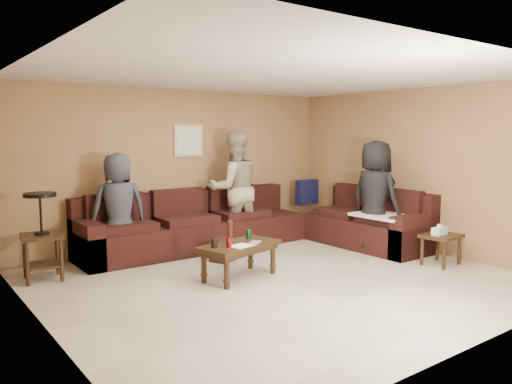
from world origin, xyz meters
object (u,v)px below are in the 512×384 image
Objects in this scene: side_table_right at (441,238)px; person_middle at (234,189)px; sectional_sofa at (260,228)px; person_right at (375,197)px; coffee_table at (239,249)px; end_table_left at (42,235)px; person_left at (119,208)px; waste_bin at (222,250)px.

side_table_right is 0.31× the size of person_middle.
sectional_sofa is 2.73× the size of person_right.
end_table_left reaches higher than coffee_table.
person_left is 3.79m from person_right.
person_left reaches higher than end_table_left.
side_table_right is at bearing 150.27° from person_left.
side_table_right is 4.47m from person_left.
end_table_left is 3.36× the size of waste_bin.
person_middle is at bearing 57.56° from coffee_table.
person_right is at bearing -21.82° from waste_bin.
person_right is (1.46, -1.66, -0.07)m from person_middle.
coffee_table is 0.67× the size of person_right.
waste_bin is (2.27, -0.55, -0.41)m from end_table_left.
side_table_right is at bearing -28.75° from end_table_left.
waste_bin is 1.32m from person_middle.
end_table_left is at bearing 151.25° from side_table_right.
end_table_left is at bearing 175.98° from sectional_sofa.
side_table_right is 3.20m from person_middle.
waste_bin is 1.56m from person_left.
coffee_table is 0.74× the size of person_left.
person_left reaches higher than coffee_table.
sectional_sofa is 0.98m from waste_bin.
side_table_right is 1.18m from person_right.
coffee_table is 1.90m from person_left.
sectional_sofa is at bearing 45.35° from person_right.
side_table_right is at bearing -40.38° from waste_bin.
side_table_right is 3.04m from waste_bin.
end_table_left is 3.04m from person_middle.
side_table_right is (1.40, -2.29, 0.05)m from sectional_sofa.
coffee_table is 0.62× the size of person_middle.
person_left is (-3.50, 2.75, 0.40)m from side_table_right.
waste_bin is 0.19× the size of person_right.
coffee_table is (-1.18, -1.15, 0.05)m from sectional_sofa.
waste_bin is (-0.91, -0.33, -0.16)m from sectional_sofa.
end_table_left is 4.71m from person_right.
person_right is at bearing -43.01° from sectional_sofa.
person_right reaches higher than coffee_table.
person_right is at bearing 95.42° from side_table_right.
sectional_sofa is 2.20m from person_left.
person_middle is at bearing -171.85° from person_left.
side_table_right is at bearing -58.57° from sectional_sofa.
end_table_left is at bearing 18.24° from person_middle.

